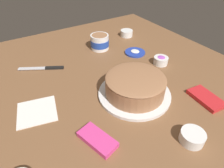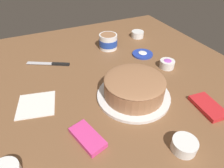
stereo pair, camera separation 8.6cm
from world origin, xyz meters
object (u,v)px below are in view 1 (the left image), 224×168
(frosting_tub, at_px, (100,42))
(candy_box_lower, at_px, (97,139))
(sprinkle_bowl_green, at_px, (192,137))
(frosted_cake, at_px, (135,86))
(candy_box_upper, at_px, (206,98))
(spreading_knife, at_px, (45,68))
(paper_napkin, at_px, (37,112))
(sprinkle_bowl_orange, at_px, (127,33))
(frosting_tub_lid, at_px, (135,52))
(sprinkle_bowl_rainbow, at_px, (161,60))

(frosting_tub, xyz_separation_m, candy_box_lower, (-0.59, 0.34, -0.04))
(frosting_tub, relative_size, sprinkle_bowl_green, 1.35)
(sprinkle_bowl_green, bearing_deg, candy_box_lower, 58.40)
(frosted_cake, distance_m, candy_box_upper, 0.31)
(spreading_knife, relative_size, paper_napkin, 1.44)
(sprinkle_bowl_orange, height_order, sprinkle_bowl_green, same)
(frosting_tub, distance_m, candy_box_upper, 0.67)
(spreading_knife, bearing_deg, sprinkle_bowl_green, -157.73)
(frosting_tub, bearing_deg, candy_box_upper, -166.69)
(frosted_cake, distance_m, paper_napkin, 0.41)
(frosting_tub_lid, xyz_separation_m, sprinkle_bowl_green, (-0.60, 0.22, 0.02))
(frosting_tub, height_order, candy_box_lower, frosting_tub)
(frosting_tub, height_order, sprinkle_bowl_rainbow, frosting_tub)
(spreading_knife, distance_m, sprinkle_bowl_orange, 0.62)
(frosting_tub, relative_size, paper_napkin, 0.75)
(frosting_tub, bearing_deg, candy_box_lower, 150.12)
(paper_napkin, bearing_deg, spreading_knife, -22.31)
(spreading_knife, xyz_separation_m, candy_box_lower, (-0.54, -0.02, 0.00))
(frosting_tub_lid, relative_size, spreading_knife, 0.56)
(frosting_tub, distance_m, sprinkle_bowl_green, 0.77)
(spreading_knife, height_order, sprinkle_bowl_orange, sprinkle_bowl_orange)
(frosting_tub_lid, relative_size, candy_box_lower, 0.86)
(frosting_tub, height_order, spreading_knife, frosting_tub)
(paper_napkin, bearing_deg, sprinkle_bowl_rainbow, -88.91)
(frosting_tub_lid, relative_size, paper_napkin, 0.80)
(candy_box_lower, xyz_separation_m, candy_box_upper, (-0.06, -0.50, -0.00))
(sprinkle_bowl_green, height_order, candy_box_lower, sprinkle_bowl_green)
(sprinkle_bowl_rainbow, relative_size, candy_box_upper, 0.52)
(frosted_cake, relative_size, frosting_tub_lid, 2.64)
(frosted_cake, xyz_separation_m, candy_box_upper, (-0.19, -0.24, -0.04))
(sprinkle_bowl_rainbow, bearing_deg, candy_box_lower, 115.90)
(sprinkle_bowl_orange, xyz_separation_m, sprinkle_bowl_green, (-0.83, 0.32, 0.00))
(frosting_tub, distance_m, sprinkle_bowl_orange, 0.26)
(frosting_tub_lid, bearing_deg, frosting_tub, 42.42)
(sprinkle_bowl_green, distance_m, paper_napkin, 0.59)
(sprinkle_bowl_green, relative_size, sprinkle_bowl_rainbow, 1.08)
(candy_box_upper, bearing_deg, spreading_knife, 45.33)
(frosted_cake, bearing_deg, candy_box_upper, -128.17)
(candy_box_upper, bearing_deg, sprinkle_bowl_rainbow, -1.90)
(candy_box_lower, bearing_deg, frosted_cake, -80.00)
(frosting_tub, relative_size, candy_box_lower, 0.80)
(frosting_tub, height_order, sprinkle_bowl_orange, frosting_tub)
(frosting_tub, bearing_deg, frosting_tub_lid, -137.58)
(spreading_knife, distance_m, sprinkle_bowl_rainbow, 0.62)
(sprinkle_bowl_orange, xyz_separation_m, candy_box_lower, (-0.66, 0.59, -0.01))
(frosting_tub, height_order, frosting_tub_lid, frosting_tub)
(frosted_cake, xyz_separation_m, frosting_tub_lid, (0.30, -0.24, -0.04))
(frosting_tub, height_order, sprinkle_bowl_green, frosting_tub)
(candy_box_lower, bearing_deg, spreading_knife, -14.80)
(sprinkle_bowl_green, bearing_deg, frosting_tub_lid, -19.85)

